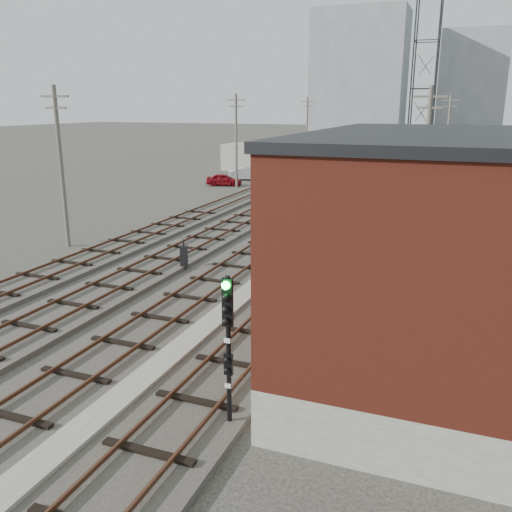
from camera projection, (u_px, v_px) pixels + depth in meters
The scene contains 23 objects.
ground at pixel (385, 175), 63.18m from camera, with size 320.00×320.00×0.00m, color #282621.
track_right at pixel (379, 206), 43.42m from camera, with size 3.20×90.00×0.39m.
track_mid_right at pixel (330, 203), 44.81m from camera, with size 3.20×90.00×0.39m.
track_mid_left at pixel (285, 200), 46.19m from camera, with size 3.20×90.00×0.39m.
track_left at pixel (241, 197), 47.58m from camera, with size 3.20×90.00×0.39m.
platform_curb at pixel (232, 308), 21.65m from camera, with size 0.90×28.00×0.26m, color gray.
brick_building at pixel (415, 252), 16.48m from camera, with size 6.54×12.20×7.22m.
lattice_tower at pixel (421, 112), 36.79m from camera, with size 1.60×1.60×15.00m.
utility_pole_left_a at pixel (61, 163), 30.29m from camera, with size 1.80×0.24×9.00m.
utility_pole_left_b at pixel (236, 138), 52.75m from camera, with size 1.80×0.24×9.00m.
utility_pole_left_c at pixel (307, 128), 75.21m from camera, with size 1.80×0.24×9.00m.
utility_pole_right_a at pixel (425, 162), 30.89m from camera, with size 1.80×0.24×9.00m.
utility_pole_right_b at pixel (447, 135), 57.84m from camera, with size 1.80×0.24×9.00m.
apartment_left at pixel (359, 75), 132.76m from camera, with size 22.00×14.00×30.00m, color gray.
apartment_right at pixel (472, 84), 137.75m from camera, with size 16.00×12.00×26.00m, color gray.
shed_left at pixel (258, 157), 68.30m from camera, with size 8.00×5.00×3.20m, color gray.
shed_right at pixel (470, 154), 68.50m from camera, with size 6.00×6.00×4.00m, color gray.
signal_mast at pixel (228, 342), 13.19m from camera, with size 0.40×0.41×4.07m.
switch_stand at pixel (184, 256), 26.94m from camera, with size 0.42×0.42×1.44m.
site_trailer at pixel (317, 180), 48.46m from camera, with size 7.56×4.48×2.98m.
car_red at pixel (224, 180), 55.03m from camera, with size 1.46×3.62×1.23m, color maroon.
car_silver at pixel (248, 174), 59.17m from camera, with size 1.44×4.13×1.36m, color #ACAFB4.
car_grey at pixel (274, 173), 59.61m from camera, with size 1.94×4.78×1.39m, color slate.
Camera 1 is at (8.71, -4.58, 7.96)m, focal length 38.00 mm.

